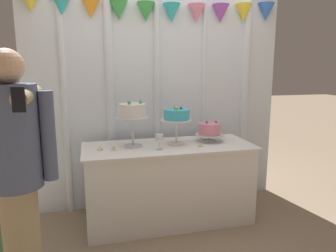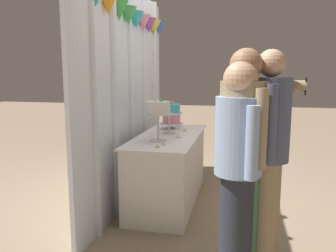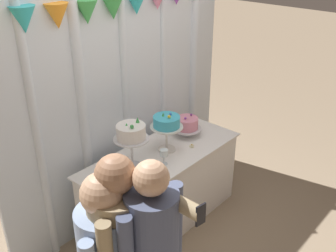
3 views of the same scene
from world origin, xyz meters
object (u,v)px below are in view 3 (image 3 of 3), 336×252
cake_display_leftmost (131,134)px  cake_display_rightmost (187,124)px  cake_table (162,187)px  tealight_near_left (125,179)px  tealight_near_right (192,146)px  wine_glass (164,153)px  tealight_far_left (111,184)px  cake_display_center (167,123)px

cake_display_leftmost → cake_display_rightmost: (0.79, 0.02, -0.21)m
cake_table → cake_display_leftmost: (-0.35, 0.04, 0.72)m
tealight_near_left → cake_display_rightmost: bearing=7.4°
cake_display_leftmost → tealight_near_right: size_ratio=9.63×
cake_display_leftmost → wine_glass: (0.22, -0.18, -0.22)m
cake_display_rightmost → tealight_near_right: (-0.17, -0.20, -0.11)m
cake_display_leftmost → tealight_far_left: cake_display_leftmost is taller
wine_glass → tealight_near_right: (0.41, 0.00, -0.10)m
cake_display_center → tealight_near_left: (-0.62, -0.08, -0.27)m
tealight_near_left → cake_display_leftmost: bearing=28.3°
tealight_near_right → cake_display_center: bearing=143.4°
cake_display_leftmost → tealight_far_left: bearing=-167.0°
cake_display_leftmost → wine_glass: 0.36m
cake_display_rightmost → tealight_far_left: size_ratio=6.09×
wine_glass → tealight_far_left: 0.55m
cake_display_center → wine_glass: bearing=-143.7°
cake_table → wine_glass: wine_glass is taller
cake_display_leftmost → wine_glass: size_ratio=3.15×
cake_display_leftmost → cake_display_rightmost: bearing=1.7°
wine_glass → tealight_far_left: (-0.53, 0.10, -0.10)m
cake_table → cake_display_rightmost: (0.45, 0.06, 0.51)m
cake_display_rightmost → tealight_near_left: 1.00m
cake_display_rightmost → cake_display_center: bearing=-172.4°
wine_glass → tealight_near_left: (-0.41, 0.07, -0.10)m
wine_glass → tealight_near_right: size_ratio=3.05×
tealight_far_left → tealight_near_left: 0.13m
cake_display_rightmost → wine_glass: size_ratio=2.03×
cake_display_leftmost → tealight_near_left: size_ratio=11.63×
cake_table → tealight_near_left: 0.67m
tealight_far_left → tealight_near_right: (0.94, -0.10, -0.00)m
tealight_near_left → wine_glass: bearing=-10.1°
cake_table → tealight_near_right: tealight_near_right is taller
tealight_near_right → tealight_near_left: bearing=175.2°
cake_display_rightmost → tealight_near_right: size_ratio=6.21×
tealight_far_left → cake_display_center: bearing=3.7°
cake_display_rightmost → tealight_near_right: cake_display_rightmost is taller
cake_display_leftmost → cake_display_rightmost: size_ratio=1.55×
cake_table → tealight_near_right: bearing=-25.5°
tealight_near_left → tealight_near_right: bearing=-4.8°
tealight_near_left → tealight_near_right: tealight_near_left is taller
cake_table → tealight_near_left: (-0.54, -0.06, 0.40)m
cake_display_leftmost → tealight_near_right: 0.72m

